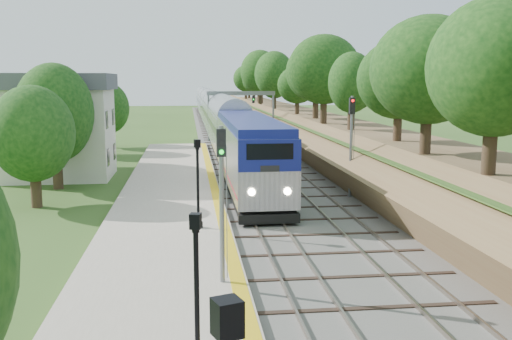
{
  "coord_description": "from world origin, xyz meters",
  "views": [
    {
      "loc": [
        -4.01,
        -15.05,
        7.45
      ],
      "look_at": [
        -0.5,
        14.41,
        2.8
      ],
      "focal_mm": 40.0,
      "sensor_mm": 36.0,
      "label": 1
    }
  ],
  "objects": [
    {
      "name": "signal_platform",
      "position": [
        -2.9,
        4.37,
        3.79
      ],
      "size": [
        0.33,
        0.26,
        5.55
      ],
      "color": "slate",
      "rests_on": "platform"
    },
    {
      "name": "platform",
      "position": [
        -5.2,
        16.0,
        0.19
      ],
      "size": [
        6.4,
        68.0,
        0.38
      ],
      "primitive_type": "cube",
      "color": "#A79B87",
      "rests_on": "ground"
    },
    {
      "name": "trees_behind_platform",
      "position": [
        -11.17,
        20.67,
        4.53
      ],
      "size": [
        7.82,
        53.32,
        7.21
      ],
      "color": "#332316",
      "rests_on": "ground"
    },
    {
      "name": "lamppost_far",
      "position": [
        -3.6,
        12.07,
        2.31
      ],
      "size": [
        0.43,
        0.43,
        4.32
      ],
      "color": "black",
      "rests_on": "platform"
    },
    {
      "name": "trackbed",
      "position": [
        2.0,
        60.0,
        0.07
      ],
      "size": [
        9.5,
        170.0,
        0.28
      ],
      "color": "#4C4944",
      "rests_on": "ground"
    },
    {
      "name": "signal_farside",
      "position": [
        6.2,
        19.79,
        4.03
      ],
      "size": [
        0.35,
        0.28,
        6.4
      ],
      "color": "slate",
      "rests_on": "ground"
    },
    {
      "name": "embankment",
      "position": [
        10.35,
        60.0,
        1.95
      ],
      "size": [
        10.64,
        170.0,
        11.7
      ],
      "color": "brown",
      "rests_on": "ground"
    },
    {
      "name": "signal_gantry",
      "position": [
        2.47,
        54.99,
        4.82
      ],
      "size": [
        8.4,
        0.38,
        6.2
      ],
      "color": "slate",
      "rests_on": "ground"
    },
    {
      "name": "station_building",
      "position": [
        -14.0,
        30.0,
        4.09
      ],
      "size": [
        8.6,
        6.6,
        8.0
      ],
      "color": "silver",
      "rests_on": "ground"
    },
    {
      "name": "train",
      "position": [
        0.0,
        76.38,
        2.42
      ],
      "size": [
        3.23,
        129.47,
        4.76
      ],
      "color": "black",
      "rests_on": "trackbed"
    },
    {
      "name": "yellow_stripe",
      "position": [
        -2.35,
        16.0,
        0.39
      ],
      "size": [
        0.55,
        68.0,
        0.01
      ],
      "primitive_type": "cube",
      "color": "gold",
      "rests_on": "platform"
    },
    {
      "name": "lamppost_mid",
      "position": [
        -3.88,
        -2.06,
        2.18
      ],
      "size": [
        0.4,
        0.4,
        4.02
      ],
      "color": "black",
      "rests_on": "platform"
    }
  ]
}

